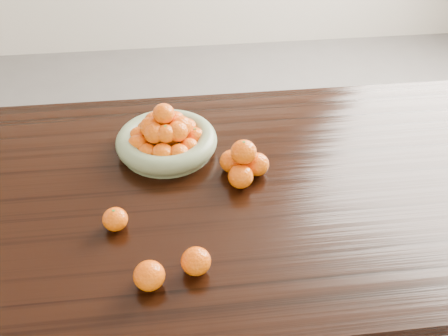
{
  "coord_description": "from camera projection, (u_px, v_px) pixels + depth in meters",
  "views": [
    {
      "loc": [
        -0.08,
        -1.05,
        1.67
      ],
      "look_at": [
        0.04,
        -0.02,
        0.83
      ],
      "focal_mm": 40.0,
      "sensor_mm": 36.0,
      "label": 1
    }
  ],
  "objects": [
    {
      "name": "loose_orange_0",
      "position": [
        115.0,
        219.0,
        1.25
      ],
      "size": [
        0.06,
        0.06,
        0.06
      ],
      "primitive_type": "ellipsoid",
      "color": "#FF6A07",
      "rests_on": "dining_table"
    },
    {
      "name": "loose_orange_2",
      "position": [
        196.0,
        261.0,
        1.14
      ],
      "size": [
        0.07,
        0.07,
        0.07
      ],
      "primitive_type": "ellipsoid",
      "color": "#FF6A07",
      "rests_on": "dining_table"
    },
    {
      "name": "loose_orange_1",
      "position": [
        149.0,
        276.0,
        1.11
      ],
      "size": [
        0.07,
        0.07,
        0.07
      ],
      "primitive_type": "ellipsoid",
      "color": "#FF6A07",
      "rests_on": "dining_table"
    },
    {
      "name": "dining_table",
      "position": [
        211.0,
        210.0,
        1.45
      ],
      "size": [
        2.0,
        1.0,
        0.75
      ],
      "color": "black",
      "rests_on": "ground"
    },
    {
      "name": "orange_pyramid",
      "position": [
        243.0,
        163.0,
        1.4
      ],
      "size": [
        0.14,
        0.14,
        0.12
      ],
      "rotation": [
        0.0,
        0.0,
        -0.31
      ],
      "color": "#FF6A07",
      "rests_on": "dining_table"
    },
    {
      "name": "fruit_bowl",
      "position": [
        166.0,
        138.0,
        1.5
      ],
      "size": [
        0.31,
        0.31,
        0.16
      ],
      "rotation": [
        0.0,
        0.0,
        0.36
      ],
      "color": "gray",
      "rests_on": "dining_table"
    }
  ]
}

